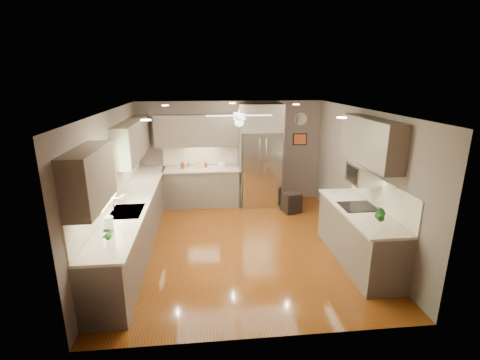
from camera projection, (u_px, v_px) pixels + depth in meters
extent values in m
plane|color=#4C270A|center=(241.00, 244.00, 6.60)|extent=(5.00, 5.00, 0.00)
plane|color=white|center=(241.00, 110.00, 5.89)|extent=(5.00, 5.00, 0.00)
plane|color=brown|center=(230.00, 152.00, 8.63)|extent=(4.50, 0.00, 4.50)
plane|color=brown|center=(264.00, 245.00, 3.86)|extent=(4.50, 0.00, 4.50)
plane|color=brown|center=(112.00, 185.00, 6.03)|extent=(0.00, 5.00, 5.00)
plane|color=brown|center=(361.00, 177.00, 6.47)|extent=(0.00, 5.00, 5.00)
cylinder|color=maroon|center=(183.00, 165.00, 8.28)|extent=(0.12, 0.12, 0.15)
cylinder|color=silver|center=(189.00, 165.00, 8.32)|extent=(0.10, 0.10, 0.13)
cylinder|color=beige|center=(199.00, 165.00, 8.32)|extent=(0.12, 0.12, 0.19)
cylinder|color=maroon|center=(206.00, 165.00, 8.41)|extent=(0.08, 0.08, 0.11)
imported|color=white|center=(123.00, 197.00, 6.09)|extent=(0.10, 0.10, 0.17)
imported|color=#1B5017|center=(106.00, 234.00, 4.51)|extent=(0.17, 0.14, 0.29)
imported|color=#1B5017|center=(381.00, 215.00, 5.09)|extent=(0.21, 0.19, 0.32)
imported|color=beige|center=(221.00, 166.00, 8.43)|extent=(0.27, 0.27, 0.05)
cube|color=brown|center=(135.00, 223.00, 6.43)|extent=(0.60, 4.70, 0.90)
cube|color=beige|center=(134.00, 199.00, 6.30)|extent=(0.65, 4.70, 0.04)
cube|color=beige|center=(115.00, 185.00, 6.19)|extent=(0.02, 4.70, 0.50)
cube|color=brown|center=(202.00, 187.00, 8.50)|extent=(1.85, 0.60, 0.90)
cube|color=beige|center=(201.00, 169.00, 8.36)|extent=(1.85, 0.65, 0.04)
cube|color=beige|center=(201.00, 155.00, 8.57)|extent=(1.85, 0.02, 0.50)
cube|color=brown|center=(89.00, 178.00, 4.35)|extent=(0.33, 1.20, 0.75)
cube|color=brown|center=(133.00, 139.00, 7.12)|extent=(0.33, 2.40, 0.75)
cube|color=brown|center=(200.00, 131.00, 8.24)|extent=(2.15, 0.33, 0.75)
cube|color=brown|center=(370.00, 141.00, 5.71)|extent=(0.33, 1.70, 0.75)
cube|color=#BFF2B2|center=(103.00, 176.00, 5.47)|extent=(0.01, 1.00, 0.80)
cube|color=olive|center=(102.00, 149.00, 5.35)|extent=(0.05, 1.12, 0.06)
cube|color=olive|center=(108.00, 201.00, 5.59)|extent=(0.05, 1.12, 0.06)
cube|color=olive|center=(95.00, 186.00, 4.96)|extent=(0.05, 0.06, 0.80)
cube|color=olive|center=(113.00, 167.00, 5.97)|extent=(0.05, 0.06, 0.80)
cube|color=silver|center=(127.00, 212.00, 5.67)|extent=(0.50, 0.70, 0.03)
cube|color=#262626|center=(127.00, 214.00, 5.68)|extent=(0.44, 0.62, 0.05)
cylinder|color=silver|center=(113.00, 205.00, 5.62)|extent=(0.02, 0.02, 0.24)
cylinder|color=silver|center=(116.00, 198.00, 5.59)|extent=(0.16, 0.02, 0.02)
cube|color=silver|center=(260.00, 168.00, 8.46)|extent=(0.92, 0.72, 1.82)
cube|color=black|center=(262.00, 182.00, 8.20)|extent=(0.88, 0.02, 0.02)
cube|color=black|center=(263.00, 158.00, 8.03)|extent=(0.01, 0.02, 1.00)
cylinder|color=silver|center=(260.00, 158.00, 7.99)|extent=(0.02, 0.02, 0.90)
cylinder|color=silver|center=(266.00, 158.00, 8.00)|extent=(0.02, 0.02, 0.90)
cube|color=brown|center=(261.00, 117.00, 8.16)|extent=(1.04, 0.60, 0.63)
cube|color=brown|center=(240.00, 168.00, 8.46)|extent=(0.06, 0.60, 1.82)
cube|color=brown|center=(280.00, 167.00, 8.56)|extent=(0.06, 0.60, 1.82)
cube|color=brown|center=(358.00, 236.00, 5.90)|extent=(0.65, 2.20, 0.90)
cube|color=beige|center=(360.00, 210.00, 5.77)|extent=(0.70, 2.20, 0.04)
cube|color=beige|center=(381.00, 194.00, 5.72)|extent=(0.02, 2.20, 0.50)
cube|color=black|center=(358.00, 207.00, 5.86)|extent=(0.56, 0.52, 0.01)
cube|color=silver|center=(364.00, 174.00, 5.86)|extent=(0.42, 0.55, 0.34)
cube|color=black|center=(352.00, 174.00, 5.84)|extent=(0.02, 0.40, 0.26)
cylinder|color=white|center=(239.00, 111.00, 6.19)|extent=(0.03, 0.03, 0.08)
cylinder|color=white|center=(239.00, 117.00, 6.22)|extent=(0.22, 0.22, 0.10)
sphere|color=white|center=(239.00, 122.00, 6.25)|extent=(0.16, 0.16, 0.16)
cube|color=white|center=(258.00, 115.00, 6.25)|extent=(0.48, 0.11, 0.01)
cube|color=white|center=(237.00, 114.00, 6.55)|extent=(0.11, 0.48, 0.01)
cube|color=white|center=(220.00, 116.00, 6.18)|extent=(0.48, 0.11, 0.01)
cube|color=white|center=(241.00, 118.00, 5.88)|extent=(0.11, 0.48, 0.01)
cylinder|color=white|center=(165.00, 105.00, 7.00)|extent=(0.14, 0.14, 0.01)
cylinder|color=white|center=(296.00, 104.00, 7.26)|extent=(0.14, 0.14, 0.01)
cylinder|color=white|center=(146.00, 120.00, 4.61)|extent=(0.14, 0.14, 0.01)
cylinder|color=white|center=(342.00, 118.00, 4.88)|extent=(0.14, 0.14, 0.01)
cylinder|color=white|center=(232.00, 103.00, 7.61)|extent=(0.14, 0.14, 0.01)
cylinder|color=white|center=(301.00, 119.00, 8.56)|extent=(0.30, 0.03, 0.30)
cylinder|color=silver|center=(301.00, 119.00, 8.55)|extent=(0.29, 0.00, 0.29)
cube|color=black|center=(300.00, 139.00, 8.70)|extent=(0.36, 0.03, 0.30)
cube|color=#B34C23|center=(300.00, 139.00, 8.69)|extent=(0.30, 0.01, 0.24)
cube|color=black|center=(291.00, 203.00, 8.11)|extent=(0.46, 0.46, 0.42)
cube|color=black|center=(292.00, 193.00, 8.04)|extent=(0.44, 0.44, 0.03)
cylinder|color=white|center=(109.00, 227.00, 4.75)|extent=(0.12, 0.12, 0.28)
cylinder|color=silver|center=(109.00, 226.00, 4.74)|extent=(0.02, 0.02, 0.30)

